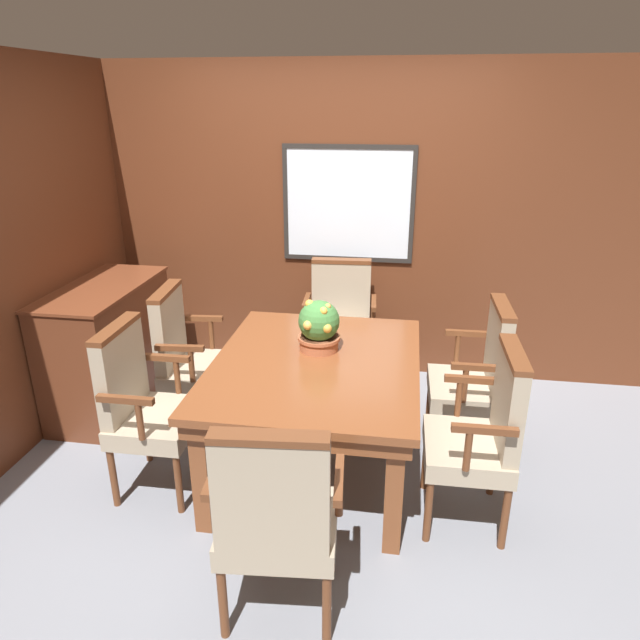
# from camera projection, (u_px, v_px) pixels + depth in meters

# --- Properties ---
(ground_plane) EXTENTS (14.00, 14.00, 0.00)m
(ground_plane) POSITION_uv_depth(u_px,v_px,m) (301.00, 472.00, 3.54)
(ground_plane) COLOR gray
(wall_back) EXTENTS (7.20, 0.08, 2.45)m
(wall_back) POSITION_uv_depth(u_px,v_px,m) (336.00, 225.00, 4.53)
(wall_back) COLOR #5B2D19
(wall_back) RESTS_ON ground_plane
(dining_table) EXTENTS (1.20, 1.50, 0.73)m
(dining_table) POSITION_uv_depth(u_px,v_px,m) (316.00, 375.00, 3.38)
(dining_table) COLOR brown
(dining_table) RESTS_ON ground_plane
(chair_left_near) EXTENTS (0.45, 0.55, 1.01)m
(chair_left_near) POSITION_uv_depth(u_px,v_px,m) (143.00, 402.00, 3.24)
(chair_left_near) COLOR brown
(chair_left_near) RESTS_ON ground_plane
(chair_right_far) EXTENTS (0.46, 0.56, 1.01)m
(chair_right_far) POSITION_uv_depth(u_px,v_px,m) (478.00, 373.00, 3.59)
(chair_right_far) COLOR brown
(chair_right_far) RESTS_ON ground_plane
(chair_right_near) EXTENTS (0.45, 0.56, 1.01)m
(chair_right_near) POSITION_uv_depth(u_px,v_px,m) (483.00, 430.00, 2.96)
(chair_right_near) COLOR brown
(chair_right_near) RESTS_ON ground_plane
(chair_head_near) EXTENTS (0.58, 0.49, 1.01)m
(chair_head_near) POSITION_uv_depth(u_px,v_px,m) (276.00, 515.00, 2.36)
(chair_head_near) COLOR brown
(chair_head_near) RESTS_ON ground_plane
(chair_left_far) EXTENTS (0.49, 0.58, 1.01)m
(chair_left_far) POSITION_uv_depth(u_px,v_px,m) (187.00, 354.00, 3.85)
(chair_left_far) COLOR brown
(chair_left_far) RESTS_ON ground_plane
(chair_head_far) EXTENTS (0.57, 0.48, 1.01)m
(chair_head_far) POSITION_uv_depth(u_px,v_px,m) (340.00, 319.00, 4.45)
(chair_head_far) COLOR brown
(chair_head_far) RESTS_ON ground_plane
(potted_plant) EXTENTS (0.26, 0.26, 0.32)m
(potted_plant) POSITION_uv_depth(u_px,v_px,m) (319.00, 327.00, 3.45)
(potted_plant) COLOR #B2603D
(potted_plant) RESTS_ON dining_table
(sideboard_cabinet) EXTENTS (0.54, 1.12, 0.93)m
(sideboard_cabinet) POSITION_uv_depth(u_px,v_px,m) (109.00, 347.00, 4.18)
(sideboard_cabinet) COLOR brown
(sideboard_cabinet) RESTS_ON ground_plane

